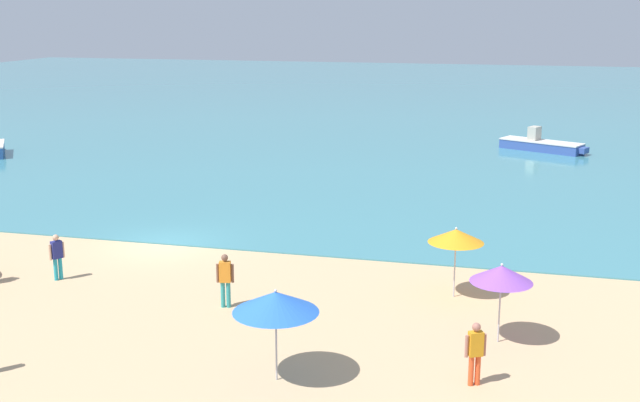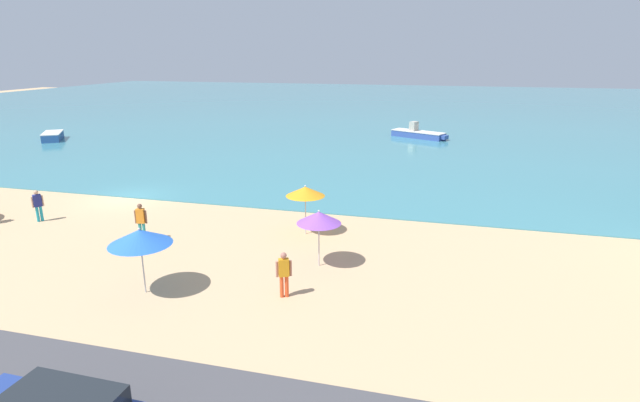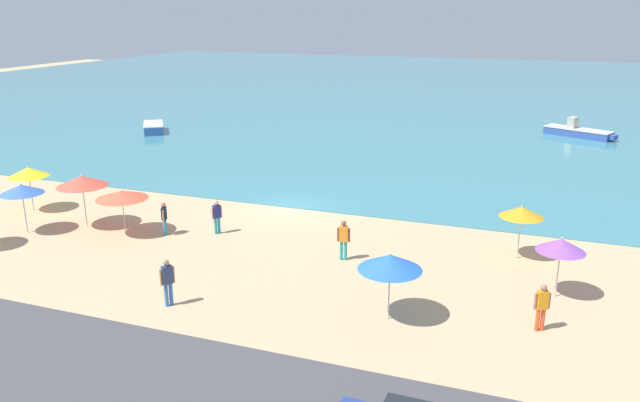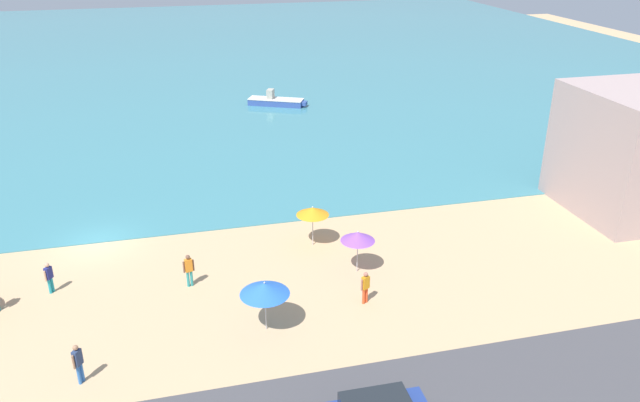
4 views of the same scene
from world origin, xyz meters
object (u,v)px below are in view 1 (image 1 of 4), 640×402
Objects in this scene: bather_0 at (225,278)px; bather_1 at (57,254)px; beach_umbrella_4 at (456,236)px; bather_2 at (475,350)px; beach_umbrella_2 at (276,302)px; skiff_offshore at (541,145)px; beach_umbrella_6 at (501,274)px.

bather_0 is 6.81m from bather_1.
beach_umbrella_4 is at bearing 21.47° from bather_0.
bather_1 is at bearing 162.50° from bather_2.
bather_2 is (4.99, 0.95, -1.19)m from beach_umbrella_2.
bather_0 is at bearing 124.43° from beach_umbrella_2.
beach_umbrella_4 is 6.57m from bather_2.
beach_umbrella_4 is 13.92m from bather_1.
beach_umbrella_4 is 7.65m from bather_0.
beach_umbrella_2 reaches higher than skiff_offshore.
beach_umbrella_2 is 1.04× the size of beach_umbrella_6.
beach_umbrella_2 is at bearing -144.72° from beach_umbrella_6.
bather_2 is at bearing -80.50° from beach_umbrella_4.
bather_0 is at bearing -158.53° from beach_umbrella_4.
beach_umbrella_6 is 32.99m from skiff_offshore.
beach_umbrella_6 is at bearing -6.50° from bather_1.
beach_umbrella_4 reaches higher than bather_1.
skiff_offshore is (3.27, 29.46, -1.66)m from beach_umbrella_4.
beach_umbrella_4 is 1.36× the size of bather_0.
beach_umbrella_4 is at bearing 99.50° from bather_2.
beach_umbrella_6 is 1.43× the size of bather_1.
bather_0 is at bearing 175.54° from beach_umbrella_6.
beach_umbrella_2 is at bearing -101.07° from skiff_offshore.
bather_0 reaches higher than bather_2.
beach_umbrella_4 is 1.01× the size of beach_umbrella_6.
skiff_offshore is at bearing 87.03° from beach_umbrella_6.
beach_umbrella_6 is at bearing -92.97° from skiff_offshore.
beach_umbrella_6 is 0.41× the size of skiff_offshore.
beach_umbrella_2 is 0.43× the size of skiff_offshore.
beach_umbrella_2 reaches higher than beach_umbrella_6.
bather_1 is at bearing 173.50° from beach_umbrella_6.
bather_0 reaches higher than skiff_offshore.
bather_1 is at bearing -118.68° from skiff_offshore.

